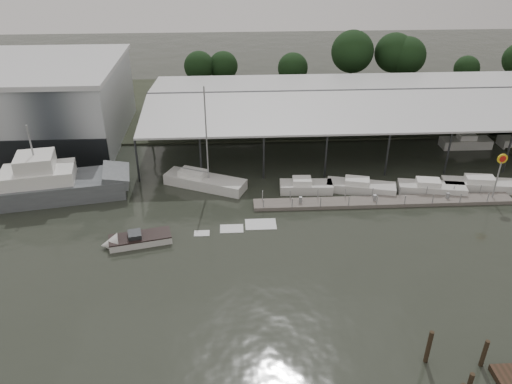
{
  "coord_description": "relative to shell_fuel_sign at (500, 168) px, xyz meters",
  "views": [
    {
      "loc": [
        -1.22,
        -35.55,
        27.34
      ],
      "look_at": [
        1.18,
        8.75,
        2.5
      ],
      "focal_mm": 35.0,
      "sensor_mm": 36.0,
      "label": 1
    }
  ],
  "objects": [
    {
      "name": "ground",
      "position": [
        -27.0,
        -9.99,
        -3.93
      ],
      "size": [
        200.0,
        200.0,
        0.0
      ],
      "primitive_type": "plane",
      "color": "#262B23",
      "rests_on": "ground"
    },
    {
      "name": "land_strip_far",
      "position": [
        -27.0,
        32.01,
        -3.83
      ],
      "size": [
        140.0,
        30.0,
        0.3
      ],
      "color": "#303628",
      "rests_on": "ground"
    },
    {
      "name": "storage_warehouse",
      "position": [
        -55.0,
        19.95,
        1.36
      ],
      "size": [
        24.5,
        20.5,
        10.5
      ],
      "color": "#AEB5B9",
      "rests_on": "ground"
    },
    {
      "name": "covered_boat_shed",
      "position": [
        -10.0,
        18.01,
        2.2
      ],
      "size": [
        58.24,
        24.0,
        6.96
      ],
      "color": "silver",
      "rests_on": "ground"
    },
    {
      "name": "floating_dock",
      "position": [
        -12.0,
        0.01,
        -3.72
      ],
      "size": [
        28.0,
        2.0,
        1.4
      ],
      "color": "slate",
      "rests_on": "ground"
    },
    {
      "name": "shell_fuel_sign",
      "position": [
        0.0,
        0.0,
        0.0
      ],
      "size": [
        1.1,
        0.18,
        5.55
      ],
      "color": "gray",
      "rests_on": "ground"
    },
    {
      "name": "grey_trawler",
      "position": [
        -47.93,
        3.33,
        -2.35
      ],
      "size": [
        17.04,
        7.71,
        8.84
      ],
      "rotation": [
        0.0,
        0.0,
        0.17
      ],
      "color": "#5A5E63",
      "rests_on": "ground"
    },
    {
      "name": "white_sailboat",
      "position": [
        -31.45,
        4.89,
        -3.28
      ],
      "size": [
        9.65,
        6.23,
        12.05
      ],
      "rotation": [
        0.0,
        0.0,
        -0.42
      ],
      "color": "silver",
      "rests_on": "ground"
    },
    {
      "name": "speedboat_underway",
      "position": [
        -37.58,
        -6.18,
        -3.53
      ],
      "size": [
        17.28,
        5.62,
        2.0
      ],
      "rotation": [
        0.0,
        0.0,
        3.36
      ],
      "color": "silver",
      "rests_on": "ground"
    },
    {
      "name": "moored_cruiser_0",
      "position": [
        -20.02,
        3.11,
        -3.31
      ],
      "size": [
        5.95,
        2.51,
        1.7
      ],
      "rotation": [
        0.0,
        0.0,
        -0.05
      ],
      "color": "silver",
      "rests_on": "ground"
    },
    {
      "name": "moored_cruiser_1",
      "position": [
        -13.9,
        2.71,
        -3.31
      ],
      "size": [
        7.88,
        3.98,
        1.7
      ],
      "rotation": [
        0.0,
        0.0,
        -0.25
      ],
      "color": "silver",
      "rests_on": "ground"
    },
    {
      "name": "moored_cruiser_2",
      "position": [
        -6.09,
        2.02,
        -3.31
      ],
      "size": [
        7.57,
        3.48,
        1.7
      ],
      "rotation": [
        0.0,
        0.0,
        -0.18
      ],
      "color": "silver",
      "rests_on": "ground"
    },
    {
      "name": "moored_cruiser_3",
      "position": [
        -0.05,
        2.42,
        -3.31
      ],
      "size": [
        9.03,
        3.46,
        1.7
      ],
      "rotation": [
        0.0,
        0.0,
        -0.15
      ],
      "color": "silver",
      "rests_on": "ground"
    },
    {
      "name": "horizon_tree_line",
      "position": [
        -2.36,
        37.6,
        2.03
      ],
      "size": [
        69.67,
        8.11,
        10.63
      ],
      "color": "black",
      "rests_on": "ground"
    }
  ]
}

